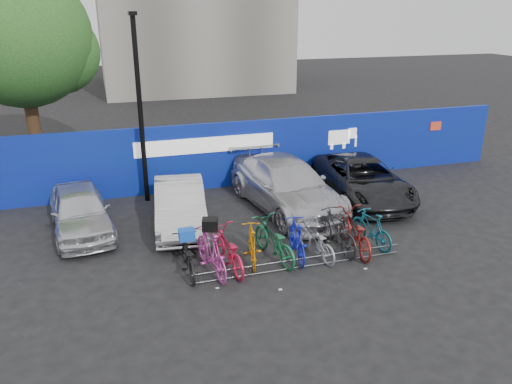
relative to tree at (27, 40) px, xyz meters
name	(u,v)px	position (x,y,z in m)	size (l,w,h in m)	color
ground	(291,258)	(6.77, -10.06, -5.07)	(100.00, 100.00, 0.00)	black
hoarding	(233,154)	(6.78, -4.06, -3.86)	(22.00, 0.18, 2.40)	navy
tree	(27,40)	(0.00, 0.00, 0.00)	(5.40, 5.20, 7.80)	#382314
lamppost	(140,105)	(3.57, -4.66, -1.80)	(0.25, 0.50, 6.11)	black
bike_rack	(300,263)	(6.77, -10.66, -4.91)	(5.60, 0.03, 0.30)	#595B60
car_0	(80,211)	(1.49, -6.71, -4.39)	(1.60, 3.97, 1.35)	silver
car_1	(180,205)	(4.34, -7.11, -4.39)	(1.44, 4.12, 1.36)	silver
car_2	(286,185)	(7.87, -6.72, -4.27)	(2.24, 5.51, 1.60)	#BAB9BF
car_3	(362,179)	(10.68, -6.64, -4.37)	(2.31, 5.02, 1.40)	black
bike_0	(188,257)	(4.05, -10.06, -4.60)	(0.62, 1.77, 0.93)	black
bike_1	(211,251)	(4.61, -10.18, -4.48)	(0.55, 1.95, 1.17)	#D042A7
bike_2	(228,250)	(5.06, -10.10, -4.55)	(0.69, 1.98, 1.04)	red
bike_3	(252,245)	(5.73, -9.96, -4.57)	(0.47, 1.67, 1.01)	#CB7A09
bike_4	(274,241)	(6.32, -9.97, -4.54)	(0.71, 2.03, 1.07)	#17663C
bike_5	(297,239)	(6.92, -10.07, -4.54)	(0.50, 1.77, 1.06)	#141FBF
bike_6	(316,241)	(7.43, -10.15, -4.61)	(0.60, 1.73, 0.91)	#929599
bike_7	(337,230)	(8.11, -9.97, -4.49)	(0.55, 1.94, 1.16)	#252527
bike_8	(355,232)	(8.57, -10.14, -4.52)	(0.73, 2.10, 1.10)	maroon
bike_9	(371,229)	(9.16, -9.99, -4.57)	(0.47, 1.67, 1.01)	#115A6F
cargo_crate	(187,235)	(4.05, -10.06, -4.00)	(0.38, 0.29, 0.27)	blue
cargo_topcase	(210,224)	(4.61, -10.18, -3.76)	(0.38, 0.34, 0.28)	black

